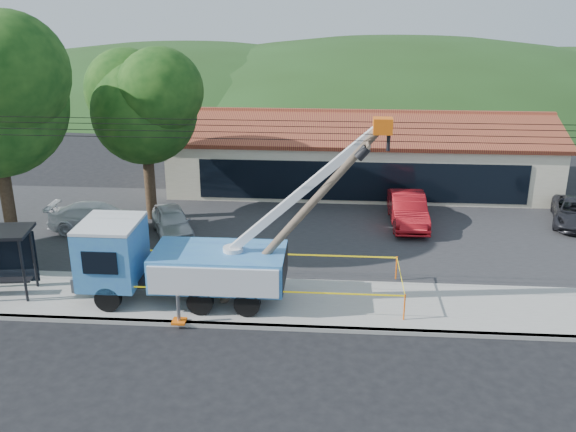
% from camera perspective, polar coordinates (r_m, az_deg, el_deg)
% --- Properties ---
extents(ground, '(120.00, 120.00, 0.00)m').
position_cam_1_polar(ground, '(21.60, -3.05, -12.71)').
color(ground, black).
rests_on(ground, ground).
extents(curb, '(60.00, 0.25, 0.15)m').
position_cam_1_polar(curb, '(23.35, -2.40, -9.80)').
color(curb, gray).
rests_on(curb, ground).
extents(sidewalk, '(60.00, 4.00, 0.15)m').
position_cam_1_polar(sidewalk, '(25.01, -1.90, -7.65)').
color(sidewalk, gray).
rests_on(sidewalk, ground).
extents(parking_lot, '(60.00, 12.00, 0.10)m').
position_cam_1_polar(parking_lot, '(32.29, -0.40, -1.14)').
color(parking_lot, '#28282B').
rests_on(parking_lot, ground).
extents(strip_mall, '(22.50, 8.53, 4.67)m').
position_cam_1_polar(strip_mall, '(39.28, 6.39, 5.38)').
color(strip_mall, beige).
rests_on(strip_mall, ground).
extents(tree_lot, '(6.30, 5.60, 8.94)m').
position_cam_1_polar(tree_lot, '(32.91, -12.71, 9.91)').
color(tree_lot, '#332316').
rests_on(tree_lot, ground).
extents(hill_west, '(78.40, 56.00, 28.00)m').
position_cam_1_polar(hill_west, '(76.00, -9.24, 10.81)').
color(hill_west, '#1E3814').
rests_on(hill_west, ground).
extents(hill_center, '(89.60, 64.00, 32.00)m').
position_cam_1_polar(hill_center, '(74.35, 10.20, 10.55)').
color(hill_center, '#1E3814').
rests_on(hill_center, ground).
extents(utility_truck, '(11.53, 4.18, 7.21)m').
position_cam_1_polar(utility_truck, '(24.74, -9.83, -3.89)').
color(utility_truck, black).
rests_on(utility_truck, ground).
extents(leaning_pole, '(6.00, 1.69, 7.15)m').
position_cam_1_polar(leaning_pole, '(23.15, 1.65, 0.61)').
color(leaning_pole, brown).
rests_on(leaning_pole, ground).
extents(caution_tape, '(11.19, 3.49, 1.01)m').
position_cam_1_polar(caution_tape, '(25.21, -2.77, -5.33)').
color(caution_tape, '#F5600D').
rests_on(caution_tape, ground).
extents(car_silver, '(3.12, 4.41, 1.39)m').
position_cam_1_polar(car_silver, '(31.87, -10.17, -1.86)').
color(car_silver, '#AAAEB2').
rests_on(car_silver, ground).
extents(car_red, '(1.78, 4.87, 1.59)m').
position_cam_1_polar(car_red, '(33.34, 10.51, -0.89)').
color(car_red, '#A21017').
rests_on(car_red, ground).
extents(car_white, '(4.84, 2.08, 1.39)m').
position_cam_1_polar(car_white, '(33.33, -16.42, -1.40)').
color(car_white, silver).
rests_on(car_white, ground).
extents(car_dark, '(3.21, 4.92, 1.26)m').
position_cam_1_polar(car_dark, '(35.94, 23.97, -0.79)').
color(car_dark, black).
rests_on(car_dark, ground).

